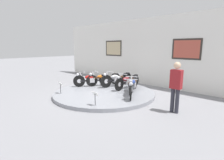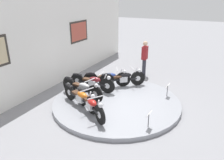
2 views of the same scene
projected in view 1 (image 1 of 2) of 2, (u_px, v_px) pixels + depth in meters
The scene contains 12 objects.
ground_plane at pixel (104, 94), 8.14m from camera, with size 60.00×60.00×0.00m, color gray.
display_platform at pixel (104, 93), 8.12m from camera, with size 4.61×4.61×0.14m, color gray.
back_wall at pixel (145, 52), 10.11m from camera, with size 14.00×0.22×3.77m.
motorcycle_red at pixel (91, 79), 9.12m from camera, with size 1.13×1.66×0.78m.
motorcycle_orange at pixel (103, 78), 9.33m from camera, with size 0.81×1.83×0.78m.
motorcycle_silver at pixel (116, 79), 9.16m from camera, with size 0.57×1.98×0.81m.
motorcycle_maroon at pixel (127, 81), 8.65m from camera, with size 0.54×1.97×0.78m.
motorcycle_blue at pixel (133, 84), 7.98m from camera, with size 0.97×1.77×0.79m.
motorcycle_black at pixel (131, 87), 7.38m from camera, with size 1.27×1.58×0.79m.
info_placard_front_left at pixel (60, 85), 7.72m from camera, with size 0.26×0.11×0.51m.
info_placard_front_centre at pixel (95, 95), 6.13m from camera, with size 0.26×0.11×0.51m.
visitor_standing at pixel (176, 84), 5.75m from camera, with size 0.36×0.23×1.72m.
Camera 1 is at (5.68, -5.44, 2.22)m, focal length 28.00 mm.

